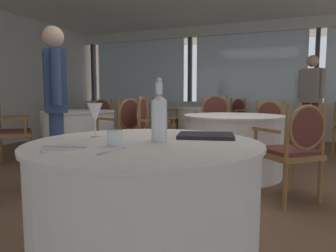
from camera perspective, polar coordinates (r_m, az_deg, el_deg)
ground_plane at (r=3.29m, az=7.83°, el=-11.59°), size 14.18×14.18×0.00m
window_wall_far at (r=7.20m, az=15.27°, el=6.35°), size 9.14×0.14×2.68m
foreground_table at (r=1.61m, az=-4.42°, el=-16.27°), size 1.19×1.19×0.75m
side_plate at (r=1.35m, az=-19.43°, el=-4.16°), size 0.19×0.19×0.01m
butter_knife at (r=1.35m, az=-19.44°, el=-3.94°), size 0.20×0.06×0.00m
dinner_fork at (r=1.26m, az=-10.59°, el=-4.77°), size 0.03×0.20×0.00m
water_bottle at (r=1.52m, az=-1.73°, el=1.96°), size 0.08×0.08×0.33m
wine_glass at (r=1.70m, az=-13.95°, el=2.42°), size 0.09×0.09×0.19m
water_tumbler at (r=1.42m, az=-10.18°, el=-2.20°), size 0.07×0.07×0.07m
menu_book at (r=1.67m, az=7.34°, el=-1.85°), size 0.35×0.29×0.02m
background_table_0 at (r=3.77m, az=12.46°, el=-3.59°), size 1.22×1.22×0.75m
dining_chair_0_0 at (r=2.93m, az=23.41°, el=-3.34°), size 0.66×0.65×0.92m
dining_chair_0_1 at (r=4.68m, az=18.42°, el=0.10°), size 0.63×0.59×0.92m
dining_chair_0_2 at (r=3.84m, az=-3.22°, el=-0.31°), size 0.54×0.59×0.98m
background_table_2 at (r=4.93m, az=-16.92°, el=-1.52°), size 1.16×1.16×0.75m
dining_chair_2_0 at (r=4.14m, az=-8.64°, el=-0.12°), size 0.57×0.62×0.96m
dining_chair_2_1 at (r=5.84m, az=-13.10°, el=1.50°), size 0.61×0.56×0.94m
dining_chair_2_2 at (r=4.90m, az=-28.78°, el=0.06°), size 0.66×0.66×0.95m
background_table_3 at (r=6.04m, az=6.70°, el=-0.00°), size 1.02×1.02×0.75m
dining_chair_3_0 at (r=5.10m, az=8.82°, el=1.29°), size 0.64×0.61×1.01m
dining_chair_3_1 at (r=6.68m, az=12.77°, el=1.96°), size 0.66×0.64×0.93m
dining_chair_3_2 at (r=6.38m, az=-1.30°, el=1.99°), size 0.50×0.56×0.95m
diner_person_0 at (r=6.29m, az=26.01°, el=5.47°), size 0.45×0.37×1.76m
diner_person_1 at (r=3.19m, az=-21.03°, el=4.93°), size 0.40×0.40×1.67m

